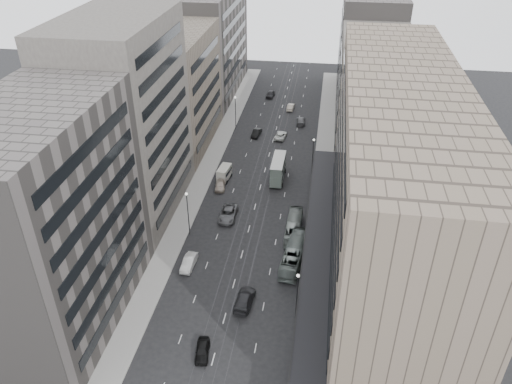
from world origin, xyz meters
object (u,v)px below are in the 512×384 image
Objects in this scene: bus_near at (295,254)px; sedan_1 at (189,262)px; bus_far at (294,227)px; sedan_0 at (202,350)px; double_decker at (278,169)px; panel_van at (224,173)px; sedan_2 at (228,214)px.

bus_near is 2.42× the size of sedan_1.
bus_far reaches higher than sedan_0.
double_decker is 1.82× the size of panel_van.
bus_far is 2.34× the size of sedan_0.
panel_van is 13.64m from sedan_2.
bus_near is 7.46m from bus_far.
double_decker is at bearing -70.56° from bus_near.
sedan_2 is at bearing -116.09° from double_decker.
sedan_0 is (-9.99, -19.87, -0.87)m from bus_near.
bus_far reaches higher than sedan_2.
double_decker reaches higher than bus_near.
sedan_0 is (-9.20, -27.28, -0.66)m from bus_far.
sedan_2 is (-12.71, 10.30, -0.75)m from bus_near.
panel_van is (-15.28, 16.09, 0.13)m from bus_far.
bus_far is 2.17× the size of panel_van.
bus_near is 25.66m from double_decker.
sedan_2 is at bearing -31.84° from bus_near.
sedan_1 reaches higher than sedan_0.
panel_van is at bearing -45.51° from bus_far.
sedan_1 is (-10.68, -28.63, -1.67)m from double_decker.
sedan_2 is (-11.92, 2.89, -0.53)m from bus_far.
bus_near is 16.38m from sedan_2.
double_decker is at bearing 63.06° from sedan_2.
bus_far is 28.79m from sedan_0.
panel_van is 43.80m from sedan_0.
sedan_1 is (-0.05, -27.07, -0.73)m from panel_van.
sedan_0 is 17.42m from sedan_1.
bus_far is at bearing -75.13° from double_decker.
sedan_1 is (-15.33, -10.98, -0.60)m from bus_far.
bus_far is 18.29m from double_decker.
sedan_1 is at bearing 102.96° from sedan_0.
bus_near is at bearing -77.63° from double_decker.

